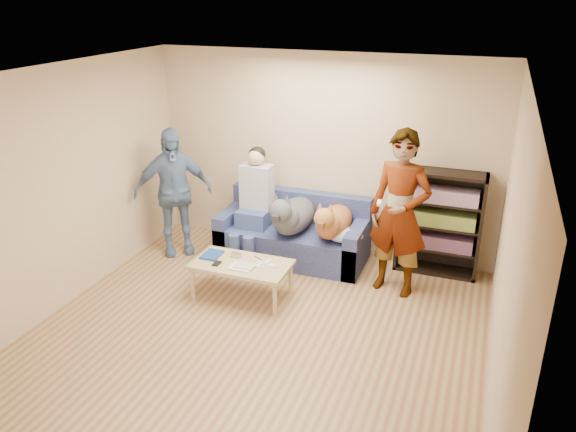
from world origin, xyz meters
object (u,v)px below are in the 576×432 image
at_px(person_standing_left, 173,192).
at_px(camera_silver, 236,255).
at_px(sofa, 294,237).
at_px(person_seated, 254,200).
at_px(bookshelf, 440,220).
at_px(person_standing_right, 400,214).
at_px(coffee_table, 242,267).
at_px(notebook_blue, 212,255).
at_px(dog_tan, 332,222).
at_px(dog_gray, 292,215).

relative_size(person_standing_left, camera_silver, 15.42).
distance_m(camera_silver, sofa, 1.12).
height_order(person_seated, bookshelf, person_seated).
distance_m(person_standing_left, bookshelf, 3.39).
bearing_deg(sofa, bookshelf, 7.40).
xyz_separation_m(person_standing_right, coffee_table, (-1.61, -0.75, -0.58)).
distance_m(notebook_blue, person_seated, 1.06).
distance_m(sofa, dog_tan, 0.67).
bearing_deg(person_seated, sofa, 14.21).
bearing_deg(coffee_table, person_seated, 105.67).
distance_m(person_standing_left, dog_gray, 1.59).
bearing_deg(sofa, person_standing_left, -165.26).
bearing_deg(dog_tan, bookshelf, 16.93).
distance_m(camera_silver, person_seated, 1.00).
bearing_deg(coffee_table, person_standing_left, 149.44).
bearing_deg(bookshelf, camera_silver, -148.73).
xyz_separation_m(person_standing_left, bookshelf, (3.32, 0.63, -0.17)).
distance_m(person_standing_left, camera_silver, 1.42).
bearing_deg(bookshelf, person_seated, -171.09).
xyz_separation_m(notebook_blue, bookshelf, (2.41, 1.36, 0.25)).
bearing_deg(notebook_blue, person_standing_right, 19.20).
height_order(sofa, bookshelf, bookshelf).
distance_m(notebook_blue, sofa, 1.29).
xyz_separation_m(camera_silver, dog_tan, (0.88, 0.91, 0.19)).
height_order(camera_silver, bookshelf, bookshelf).
height_order(dog_gray, dog_tan, dog_gray).
height_order(camera_silver, person_seated, person_seated).
relative_size(person_standing_left, dog_gray, 1.34).
bearing_deg(dog_gray, sofa, 102.53).
relative_size(person_standing_right, person_seated, 1.30).
relative_size(sofa, dog_tan, 1.64).
bearing_deg(sofa, person_standing_right, -16.85).
distance_m(sofa, bookshelf, 1.86).
bearing_deg(notebook_blue, dog_gray, 55.63).
distance_m(dog_tan, coffee_table, 1.31).
height_order(person_standing_left, dog_tan, person_standing_left).
bearing_deg(person_standing_right, notebook_blue, -148.36).
bearing_deg(person_standing_left, coffee_table, -69.02).
xyz_separation_m(person_standing_left, dog_tan, (2.08, 0.26, -0.22)).
xyz_separation_m(notebook_blue, coffee_table, (0.40, -0.05, -0.06)).
xyz_separation_m(sofa, bookshelf, (1.80, 0.23, 0.40)).
bearing_deg(person_seated, dog_gray, -5.90).
xyz_separation_m(person_standing_right, person_standing_left, (-2.93, 0.03, -0.11)).
distance_m(person_seated, coffee_table, 1.16).
bearing_deg(notebook_blue, bookshelf, 29.50).
bearing_deg(notebook_blue, person_standing_left, 141.55).
bearing_deg(notebook_blue, dog_tan, 40.21).
distance_m(dog_gray, bookshelf, 1.81).
height_order(notebook_blue, dog_gray, dog_gray).
height_order(camera_silver, dog_tan, dog_tan).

